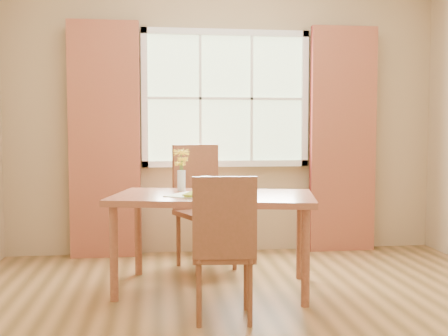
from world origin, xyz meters
TOP-DOWN VIEW (x-y plane):
  - room at (0.00, 0.00)m, footprint 4.24×3.84m
  - window at (0.00, 1.87)m, footprint 1.62×0.06m
  - curtain_left at (-1.15, 1.78)m, footprint 0.65×0.08m
  - curtain_right at (1.15, 1.78)m, footprint 0.65×0.08m
  - dining_table at (-0.25, 0.65)m, footprint 1.61×1.11m
  - chair_near at (-0.25, -0.05)m, footprint 0.41×0.41m
  - chair_far at (-0.28, 1.36)m, footprint 0.58×0.58m
  - placemat at (-0.34, 0.56)m, footprint 0.56×0.52m
  - plate at (-0.34, 0.52)m, footprint 0.29×0.29m
  - croissant_sandwich at (-0.31, 0.55)m, footprint 0.20×0.15m
  - water_glass at (-0.05, 0.47)m, footprint 0.08×0.08m
  - flower_vase at (-0.47, 0.92)m, footprint 0.13×0.13m

SIDE VIEW (x-z plane):
  - chair_near at x=-0.25m, z-range 0.04..0.96m
  - chair_far at x=-0.28m, z-range 0.05..1.12m
  - dining_table at x=-0.25m, z-range 0.28..1.00m
  - placemat at x=-0.34m, z-range 0.72..0.72m
  - plate at x=-0.34m, z-range 0.72..0.73m
  - water_glass at x=-0.05m, z-range 0.71..0.83m
  - croissant_sandwich at x=-0.31m, z-range 0.73..0.86m
  - flower_vase at x=-0.47m, z-range 0.75..1.08m
  - curtain_left at x=-1.15m, z-range 0.00..2.20m
  - curtain_right at x=1.15m, z-range 0.00..2.20m
  - room at x=0.00m, z-range -0.02..2.72m
  - window at x=0.00m, z-range 0.84..2.16m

